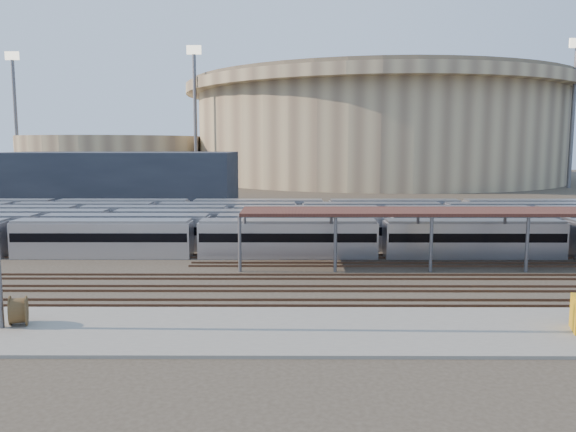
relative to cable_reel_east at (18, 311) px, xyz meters
The scene contains 13 objects.
ground 25.00m from the cable_reel_east, 35.35° to the left, with size 420.00×420.00×0.00m, color #383026.
apron 15.41m from the cable_reel_east, ahead, with size 50.00×9.00×0.20m, color gray.
subway_trains 40.04m from the cable_reel_east, 55.39° to the left, with size 125.38×23.90×3.60m.
inspection_shed 46.37m from the cable_reel_east, 23.53° to the left, with size 60.30×6.00×5.30m.
empty_tracks 22.48m from the cable_reel_east, 24.89° to the left, with size 170.00×9.62×0.18m.
stadium 161.70m from the cable_reel_east, 73.63° to the left, with size 124.00×124.00×32.50m.
secondary_arena 149.90m from the cable_reel_east, 105.34° to the left, with size 56.00×56.00×14.00m, color tan.
service_building 71.08m from the cable_reel_east, 101.90° to the left, with size 42.00×20.00×10.00m, color #1E232D.
floodlight_0 126.34m from the cable_reel_east, 94.43° to the left, with size 4.00×1.00×38.40m.
floodlight_1 150.45m from the cable_reel_east, 115.67° to the left, with size 4.00×1.00×38.40m.
floodlight_2 147.13m from the cable_reel_east, 51.71° to the left, with size 4.00×1.00×38.40m.
floodlight_3 175.84m from the cable_reel_east, 86.60° to the left, with size 4.00×1.00×38.40m.
cable_reel_east is the anchor object (origin of this frame).
Camera 1 is at (-3.45, -48.17, 11.35)m, focal length 35.00 mm.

